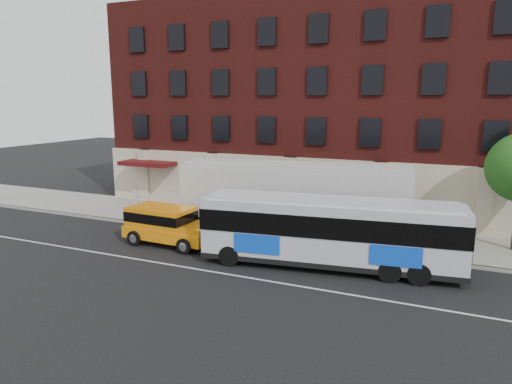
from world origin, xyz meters
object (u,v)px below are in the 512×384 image
at_px(yellow_suv, 166,223).
at_px(city_bus, 330,230).
at_px(sign_pole, 136,202).
at_px(shipping_container, 294,201).

bearing_deg(yellow_suv, city_bus, 0.12).
bearing_deg(yellow_suv, sign_pole, 146.10).
bearing_deg(city_bus, sign_pole, 168.21).
xyz_separation_m(yellow_suv, shipping_container, (6.07, 4.18, 0.96)).
height_order(city_bus, shipping_container, shipping_container).
distance_m(sign_pole, yellow_suv, 5.12).
bearing_deg(shipping_container, sign_pole, -172.69).
height_order(yellow_suv, shipping_container, shipping_container).
distance_m(city_bus, shipping_container, 5.29).
bearing_deg(shipping_container, city_bus, -51.84).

